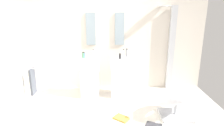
# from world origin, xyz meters

# --- Properties ---
(ground_plane) EXTENTS (4.80, 3.60, 0.04)m
(ground_plane) POSITION_xyz_m (0.00, 0.00, -0.02)
(ground_plane) COLOR silver
(rear_partition) EXTENTS (4.80, 0.10, 2.60)m
(rear_partition) POSITION_xyz_m (0.00, 1.65, 1.30)
(rear_partition) COLOR beige
(rear_partition) RESTS_ON ground_plane
(pedestal_sink_left) EXTENTS (0.43, 0.43, 1.02)m
(pedestal_sink_left) POSITION_xyz_m (-0.34, 1.11, 0.48)
(pedestal_sink_left) COLOR white
(pedestal_sink_left) RESTS_ON ground_plane
(pedestal_sink_right) EXTENTS (0.43, 0.43, 1.02)m
(pedestal_sink_right) POSITION_xyz_m (0.34, 1.11, 0.48)
(pedestal_sink_right) COLOR white
(pedestal_sink_right) RESTS_ON ground_plane
(vanity_mirror_left) EXTENTS (0.22, 0.03, 0.76)m
(vanity_mirror_left) POSITION_xyz_m (-0.34, 1.58, 1.50)
(vanity_mirror_left) COLOR #8C9EA8
(vanity_mirror_right) EXTENTS (0.22, 0.03, 0.76)m
(vanity_mirror_right) POSITION_xyz_m (0.34, 1.58, 1.50)
(vanity_mirror_right) COLOR #8C9EA8
(shower_column) EXTENTS (0.49, 0.24, 2.05)m
(shower_column) POSITION_xyz_m (1.59, 1.53, 1.08)
(shower_column) COLOR #B7BABF
(shower_column) RESTS_ON ground_plane
(lounge_chair) EXTENTS (1.05, 1.05, 0.65)m
(lounge_chair) POSITION_xyz_m (1.33, 0.15, 0.35)
(lounge_chair) COLOR #B7BABF
(lounge_chair) RESTS_ON ground_plane
(towel_rack) EXTENTS (0.37, 0.22, 0.95)m
(towel_rack) POSITION_xyz_m (-1.38, 0.36, 0.63)
(towel_rack) COLOR #B7BABF
(towel_rack) RESTS_ON ground_plane
(area_rug) EXTENTS (1.14, 0.65, 0.01)m
(area_rug) POSITION_xyz_m (0.60, -0.08, 0.01)
(area_rug) COLOR white
(area_rug) RESTS_ON ground_plane
(magazine_charcoal) EXTENTS (0.33, 0.29, 0.02)m
(magazine_charcoal) POSITION_xyz_m (0.86, -0.17, 0.02)
(magazine_charcoal) COLOR #38383D
(magazine_charcoal) RESTS_ON area_rug
(magazine_ochre) EXTENTS (0.34, 0.32, 0.03)m
(magazine_ochre) POSITION_xyz_m (0.32, 0.08, 0.03)
(magazine_ochre) COLOR gold
(magazine_ochre) RESTS_ON area_rug
(coffee_mug) EXTENTS (0.08, 0.08, 0.10)m
(coffee_mug) POSITION_xyz_m (0.48, 0.07, 0.06)
(coffee_mug) COLOR white
(coffee_mug) RESTS_ON area_rug
(soap_bottle_clear) EXTENTS (0.04, 0.04, 0.17)m
(soap_bottle_clear) POSITION_xyz_m (-0.26, 1.19, 1.00)
(soap_bottle_clear) COLOR silver
(soap_bottle_clear) RESTS_ON pedestal_sink_left
(soap_bottle_white) EXTENTS (0.04, 0.04, 0.16)m
(soap_bottle_white) POSITION_xyz_m (0.43, 1.25, 1.00)
(soap_bottle_white) COLOR white
(soap_bottle_white) RESTS_ON pedestal_sink_right
(soap_bottle_green) EXTENTS (0.05, 0.05, 0.14)m
(soap_bottle_green) POSITION_xyz_m (-0.47, 1.05, 0.99)
(soap_bottle_green) COLOR #59996B
(soap_bottle_green) RESTS_ON pedestal_sink_left
(soap_bottle_black) EXTENTS (0.04, 0.04, 0.12)m
(soap_bottle_black) POSITION_xyz_m (0.33, 0.99, 0.98)
(soap_bottle_black) COLOR black
(soap_bottle_black) RESTS_ON pedestal_sink_right
(soap_bottle_blue) EXTENTS (0.05, 0.05, 0.13)m
(soap_bottle_blue) POSITION_xyz_m (-0.46, 1.05, 0.98)
(soap_bottle_blue) COLOR #4C72B7
(soap_bottle_blue) RESTS_ON pedestal_sink_left
(soap_bottle_grey) EXTENTS (0.05, 0.05, 0.19)m
(soap_bottle_grey) POSITION_xyz_m (0.49, 1.14, 1.01)
(soap_bottle_grey) COLOR #99999E
(soap_bottle_grey) RESTS_ON pedestal_sink_right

